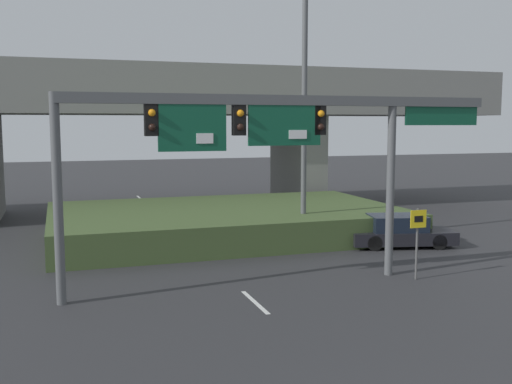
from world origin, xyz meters
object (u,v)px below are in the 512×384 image
object	(u,v)px
signal_gantry	(270,133)
parked_sedan_near_right	(399,232)
speed_limit_sign	(418,233)
highway_light_pole_near	(305,77)

from	to	relation	value
signal_gantry	parked_sedan_near_right	world-z (taller)	signal_gantry
signal_gantry	parked_sedan_near_right	bearing A→B (deg)	29.26
speed_limit_sign	highway_light_pole_near	xyz separation A→B (m)	(-1.19, 7.06, 5.67)
speed_limit_sign	highway_light_pole_near	bearing A→B (deg)	99.53
speed_limit_sign	parked_sedan_near_right	world-z (taller)	speed_limit_sign
parked_sedan_near_right	highway_light_pole_near	bearing A→B (deg)	163.73
signal_gantry	parked_sedan_near_right	xyz separation A→B (m)	(7.41, 4.15, -4.35)
signal_gantry	speed_limit_sign	size ratio (longest dim) A/B	5.97
highway_light_pole_near	parked_sedan_near_right	xyz separation A→B (m)	(3.61, -2.06, -6.63)
signal_gantry	highway_light_pole_near	bearing A→B (deg)	58.59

